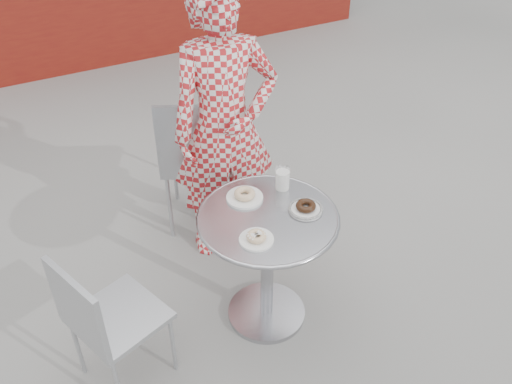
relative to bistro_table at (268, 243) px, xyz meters
name	(u,v)px	position (x,y,z in m)	size (l,w,h in m)	color
ground	(265,312)	(0.00, 0.02, -0.54)	(60.00, 60.00, 0.00)	gray
bistro_table	(268,243)	(0.00, 0.00, 0.00)	(0.71, 0.71, 0.72)	#BABABF
chair_far	(202,182)	(0.02, 0.95, -0.24)	(0.61, 0.62, 0.97)	#B1B4B9
chair_left	(122,341)	(-0.81, -0.02, -0.29)	(0.50, 0.50, 0.81)	#B1B4B9
seated_person	(225,128)	(0.07, 0.66, 0.31)	(0.62, 0.41, 1.70)	#B01B1F
plate_far	(245,196)	(-0.04, 0.18, 0.19)	(0.19, 0.19, 0.05)	white
plate_near	(256,238)	(-0.13, -0.13, 0.19)	(0.16, 0.16, 0.04)	white
plate_checker	(306,208)	(0.19, -0.04, 0.19)	(0.17, 0.17, 0.05)	white
milk_cup	(282,179)	(0.17, 0.17, 0.23)	(0.08, 0.08, 0.13)	white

